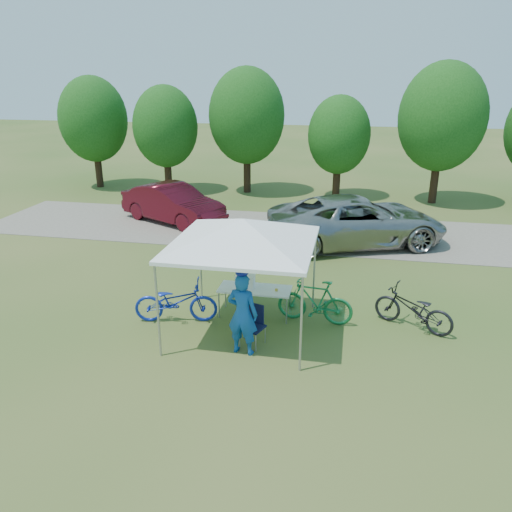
{
  "coord_description": "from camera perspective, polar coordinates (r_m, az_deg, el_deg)",
  "views": [
    {
      "loc": [
        2.33,
        -10.28,
        5.72
      ],
      "look_at": [
        -0.1,
        2.0,
        1.13
      ],
      "focal_mm": 35.0,
      "sensor_mm": 36.0,
      "label": 1
    }
  ],
  "objects": [
    {
      "name": "canopy",
      "position": [
        10.98,
        -1.5,
        3.91
      ],
      "size": [
        4.53,
        4.53,
        3.0
      ],
      "color": "#A5A5AA",
      "rests_on": "ground"
    },
    {
      "name": "folding_table",
      "position": [
        12.35,
        -0.13,
        -3.9
      ],
      "size": [
        1.78,
        0.74,
        0.73
      ],
      "color": "white",
      "rests_on": "ground"
    },
    {
      "name": "sedan",
      "position": [
        20.51,
        -9.48,
        5.94
      ],
      "size": [
        4.86,
        3.54,
        1.53
      ],
      "primitive_type": "imported",
      "rotation": [
        0.0,
        0.0,
        1.1
      ],
      "color": "#4C0C17",
      "rests_on": "gravel_strip"
    },
    {
      "name": "ground",
      "position": [
        12.0,
        -1.39,
        -8.34
      ],
      "size": [
        100.0,
        100.0,
        0.0
      ],
      "primitive_type": "plane",
      "color": "#2D5119",
      "rests_on": "ground"
    },
    {
      "name": "cooler",
      "position": [
        12.31,
        -1.23,
        -2.9
      ],
      "size": [
        0.47,
        0.32,
        0.34
      ],
      "color": "white",
      "rests_on": "folding_table"
    },
    {
      "name": "minivan",
      "position": [
        17.84,
        11.49,
        3.99
      ],
      "size": [
        6.77,
        4.84,
        1.71
      ],
      "primitive_type": "imported",
      "rotation": [
        0.0,
        0.0,
        1.93
      ],
      "color": "#9C9C98",
      "rests_on": "gravel_strip"
    },
    {
      "name": "bike_blue",
      "position": [
        12.28,
        -9.14,
        -5.15
      ],
      "size": [
        2.1,
        1.09,
        1.05
      ],
      "primitive_type": "imported",
      "rotation": [
        0.0,
        0.0,
        1.78
      ],
      "color": "#11279C",
      "rests_on": "ground"
    },
    {
      "name": "bike_green",
      "position": [
        12.16,
        6.75,
        -5.14
      ],
      "size": [
        1.89,
        0.72,
        1.11
      ],
      "primitive_type": "imported",
      "rotation": [
        0.0,
        0.0,
        -1.68
      ],
      "color": "#1A7942",
      "rests_on": "ground"
    },
    {
      "name": "ice_cream_cup",
      "position": [
        12.19,
        2.35,
        -3.89
      ],
      "size": [
        0.07,
        0.07,
        0.06
      ],
      "primitive_type": "cylinder",
      "color": "gold",
      "rests_on": "folding_table"
    },
    {
      "name": "gravel_strip",
      "position": [
        19.3,
        3.77,
        2.89
      ],
      "size": [
        24.0,
        5.0,
        0.02
      ],
      "primitive_type": "cube",
      "color": "gray",
      "rests_on": "ground"
    },
    {
      "name": "bike_dark",
      "position": [
        12.37,
        17.52,
        -5.8
      ],
      "size": [
        2.01,
        1.45,
        1.01
      ],
      "primitive_type": "imported",
      "rotation": [
        0.0,
        0.0,
        -2.03
      ],
      "color": "black",
      "rests_on": "ground"
    },
    {
      "name": "folding_chair",
      "position": [
        11.18,
        -0.3,
        -7.44
      ],
      "size": [
        0.59,
        0.62,
        0.92
      ],
      "rotation": [
        0.0,
        0.0,
        -0.33
      ],
      "color": "black",
      "rests_on": "ground"
    },
    {
      "name": "cyclist",
      "position": [
        10.64,
        -1.55,
        -6.65
      ],
      "size": [
        0.74,
        0.55,
        1.85
      ],
      "primitive_type": "imported",
      "rotation": [
        0.0,
        0.0,
        2.98
      ],
      "color": "#134C9E",
      "rests_on": "ground"
    },
    {
      "name": "treeline",
      "position": [
        24.57,
        5.21,
        14.96
      ],
      "size": [
        24.89,
        4.28,
        6.3
      ],
      "color": "#382314",
      "rests_on": "ground"
    }
  ]
}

